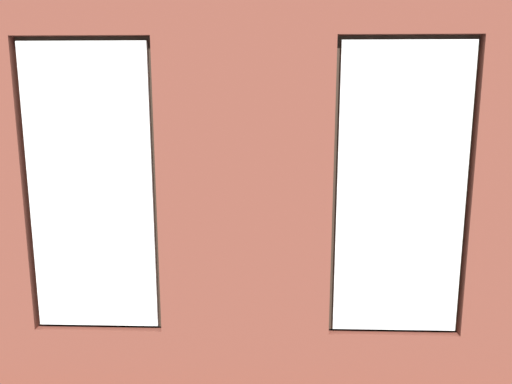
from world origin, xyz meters
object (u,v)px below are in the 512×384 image
(remote_black, at_px, (241,247))
(couch_left, at_px, (475,263))
(coffee_table, at_px, (256,255))
(potted_plant_beside_window_right, at_px, (53,295))
(cup_ceramic, at_px, (289,244))
(couch_by_window, at_px, (217,326))
(remote_gray, at_px, (219,253))
(potted_plant_by_left_couch, at_px, (407,228))
(potted_plant_foreground_right, at_px, (106,205))
(potted_plant_corner_near_left, at_px, (426,196))
(potted_plant_near_tv, at_px, (20,271))
(potted_plant_mid_room_small, at_px, (311,233))
(media_console, at_px, (22,259))
(potted_plant_between_couches, at_px, (381,304))
(tv_flatscreen, at_px, (17,204))
(remote_silver, at_px, (265,254))

(remote_black, bearing_deg, couch_left, 156.47)
(coffee_table, relative_size, potted_plant_beside_window_right, 1.29)
(cup_ceramic, bearing_deg, couch_left, 173.65)
(couch_left, distance_m, coffee_table, 2.55)
(couch_by_window, distance_m, remote_black, 1.91)
(remote_black, height_order, remote_gray, same)
(potted_plant_by_left_couch, distance_m, potted_plant_foreground_right, 4.81)
(coffee_table, relative_size, cup_ceramic, 14.18)
(cup_ceramic, xyz_separation_m, potted_plant_corner_near_left, (-2.30, -2.21, 0.16))
(remote_black, distance_m, potted_plant_near_tv, 2.43)
(remote_gray, height_order, potted_plant_near_tv, potted_plant_near_tv)
(couch_by_window, xyz_separation_m, potted_plant_by_left_couch, (-2.41, -3.19, 0.01))
(potted_plant_by_left_couch, bearing_deg, cup_ceramic, 35.18)
(potted_plant_by_left_couch, bearing_deg, couch_by_window, 52.84)
(potted_plant_foreground_right, bearing_deg, remote_black, 137.45)
(potted_plant_mid_room_small, xyz_separation_m, potted_plant_near_tv, (3.05, 1.80, 0.08))
(couch_by_window, relative_size, potted_plant_corner_near_left, 1.28)
(cup_ceramic, xyz_separation_m, media_console, (3.27, 0.08, -0.20))
(remote_gray, distance_m, potted_plant_beside_window_right, 2.13)
(potted_plant_between_couches, relative_size, potted_plant_beside_window_right, 0.74)
(cup_ceramic, height_order, potted_plant_beside_window_right, potted_plant_beside_window_right)
(coffee_table, xyz_separation_m, potted_plant_corner_near_left, (-2.69, -2.36, 0.26))
(potted_plant_beside_window_right, bearing_deg, potted_plant_near_tv, -50.37)
(tv_flatscreen, bearing_deg, couch_by_window, 144.39)
(remote_silver, bearing_deg, couch_by_window, 13.38)
(potted_plant_beside_window_right, bearing_deg, remote_black, -125.27)
(cup_ceramic, height_order, media_console, media_console)
(cup_ceramic, height_order, potted_plant_foreground_right, potted_plant_foreground_right)
(media_console, bearing_deg, cup_ceramic, -178.55)
(cup_ceramic, relative_size, potted_plant_between_couches, 0.12)
(couch_by_window, height_order, potted_plant_foreground_right, couch_by_window)
(couch_by_window, bearing_deg, potted_plant_corner_near_left, -125.45)
(remote_silver, xyz_separation_m, potted_plant_beside_window_right, (1.70, 1.77, 0.20))
(couch_by_window, relative_size, potted_plant_between_couches, 2.25)
(couch_by_window, distance_m, potted_plant_by_left_couch, 4.00)
(remote_black, relative_size, media_console, 0.13)
(media_console, xyz_separation_m, potted_plant_between_couches, (-3.98, 1.82, 0.27))
(potted_plant_mid_room_small, height_order, potted_plant_near_tv, potted_plant_near_tv)
(potted_plant_by_left_couch, relative_size, potted_plant_between_couches, 0.62)
(potted_plant_by_left_couch, bearing_deg, media_console, 14.71)
(potted_plant_near_tv, bearing_deg, potted_plant_between_couches, 167.82)
(remote_black, xyz_separation_m, potted_plant_foreground_right, (2.40, -2.20, 0.01))
(coffee_table, height_order, potted_plant_between_couches, potted_plant_between_couches)
(tv_flatscreen, distance_m, potted_plant_near_tv, 1.29)
(coffee_table, height_order, potted_plant_corner_near_left, potted_plant_corner_near_left)
(remote_black, height_order, potted_plant_between_couches, potted_plant_between_couches)
(potted_plant_mid_room_small, height_order, potted_plant_between_couches, potted_plant_between_couches)
(potted_plant_mid_room_small, bearing_deg, couch_by_window, 69.26)
(couch_left, height_order, remote_silver, couch_left)
(remote_gray, xyz_separation_m, potted_plant_corner_near_left, (-3.12, -2.48, 0.20))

